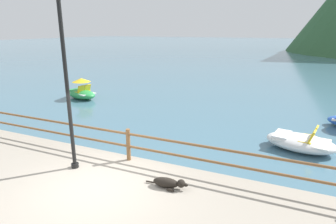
{
  "coord_description": "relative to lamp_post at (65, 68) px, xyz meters",
  "views": [
    {
      "loc": [
        4.12,
        -4.94,
        4.07
      ],
      "look_at": [
        -0.28,
        5.0,
        0.9
      ],
      "focal_mm": 30.49,
      "sensor_mm": 36.0,
      "label": 1
    }
  ],
  "objects": [
    {
      "name": "dog_resting",
      "position": [
        2.78,
        0.09,
        -2.62
      ],
      "size": [
        1.08,
        0.41,
        0.26
      ],
      "color": "black",
      "rests_on": "promenade_dock"
    },
    {
      "name": "lamp_post",
      "position": [
        0.0,
        0.0,
        0.0
      ],
      "size": [
        0.28,
        0.28,
        4.59
      ],
      "color": "black",
      "rests_on": "promenade_dock"
    },
    {
      "name": "dock_railing",
      "position": [
        1.11,
        1.01,
        -2.15
      ],
      "size": [
        23.92,
        0.12,
        0.95
      ],
      "color": "brown",
      "rests_on": "promenade_dock"
    },
    {
      "name": "pedal_boat_1",
      "position": [
        5.71,
        4.83,
        -2.85
      ],
      "size": [
        2.51,
        1.76,
        0.87
      ],
      "color": "white",
      "rests_on": "ground"
    },
    {
      "name": "ground_plane",
      "position": [
        1.11,
        39.46,
        -3.14
      ],
      "size": [
        200.0,
        200.0,
        0.0
      ],
      "primitive_type": "plane",
      "color": "#477084"
    },
    {
      "name": "pedal_boat_0",
      "position": [
        -6.39,
        7.83,
        -2.72
      ],
      "size": [
        2.47,
        1.71,
        1.26
      ],
      "color": "green",
      "rests_on": "ground"
    }
  ]
}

